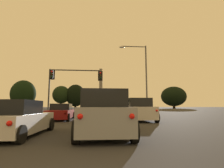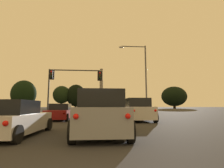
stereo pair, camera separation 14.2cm
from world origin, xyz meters
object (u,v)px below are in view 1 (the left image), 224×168
(street_lamp, at_px, (142,72))
(sedan_left_lane_front, at_px, (61,112))
(suv_right_lane_front, at_px, (138,110))
(traffic_light_overhead_left, at_px, (68,80))
(suv_center_lane_second, at_px, (103,113))
(hatchback_left_lane_second, at_px, (17,119))
(smokestack, at_px, (101,92))
(suv_center_lane_front, at_px, (96,110))

(street_lamp, bearing_deg, sedan_left_lane_front, -144.75)
(suv_right_lane_front, height_order, traffic_light_overhead_left, traffic_light_overhead_left)
(suv_right_lane_front, xyz_separation_m, traffic_light_overhead_left, (-7.02, 7.12, 3.57))
(suv_center_lane_second, height_order, hatchback_left_lane_second, suv_center_lane_second)
(suv_center_lane_second, height_order, street_lamp, street_lamp)
(suv_right_lane_front, relative_size, traffic_light_overhead_left, 0.73)
(hatchback_left_lane_second, bearing_deg, traffic_light_overhead_left, 93.70)
(hatchback_left_lane_second, distance_m, traffic_light_overhead_left, 14.72)
(traffic_light_overhead_left, relative_size, street_lamp, 0.71)
(sedan_left_lane_front, xyz_separation_m, street_lamp, (9.25, 6.54, 5.12))
(smokestack, bearing_deg, suv_right_lane_front, -90.39)
(suv_right_lane_front, bearing_deg, sedan_left_lane_front, 167.16)
(sedan_left_lane_front, relative_size, street_lamp, 0.50)
(sedan_left_lane_front, xyz_separation_m, traffic_light_overhead_left, (-0.40, 5.63, 3.80))
(suv_center_lane_front, xyz_separation_m, street_lamp, (6.14, 8.16, 4.90))
(suv_center_lane_second, distance_m, suv_center_lane_front, 6.75)
(suv_center_lane_second, bearing_deg, suv_right_lane_front, 65.17)
(suv_center_lane_second, relative_size, suv_right_lane_front, 1.00)
(suv_center_lane_second, distance_m, street_lamp, 16.74)
(smokestack, bearing_deg, street_lamp, -89.42)
(suv_center_lane_front, xyz_separation_m, smokestack, (4.61, 161.15, 14.52))
(suv_center_lane_second, xyz_separation_m, traffic_light_overhead_left, (-3.82, 14.00, 3.57))
(hatchback_left_lane_second, height_order, street_lamp, street_lamp)
(traffic_light_overhead_left, relative_size, smokestack, 0.17)
(street_lamp, relative_size, smokestack, 0.24)
(hatchback_left_lane_second, relative_size, suv_center_lane_front, 0.85)
(suv_right_lane_front, bearing_deg, street_lamp, 71.74)
(suv_center_lane_second, distance_m, smokestack, 168.57)
(hatchback_left_lane_second, xyz_separation_m, suv_center_lane_front, (3.19, 6.96, 0.23))
(sedan_left_lane_front, relative_size, traffic_light_overhead_left, 0.71)
(hatchback_left_lane_second, relative_size, street_lamp, 0.44)
(suv_center_lane_second, relative_size, sedan_left_lane_front, 1.04)
(traffic_light_overhead_left, bearing_deg, street_lamp, 5.34)
(traffic_light_overhead_left, bearing_deg, smokestack, 86.98)
(suv_center_lane_second, relative_size, suv_center_lane_front, 1.00)
(suv_center_lane_front, height_order, smokestack, smokestack)
(suv_right_lane_front, relative_size, street_lamp, 0.52)
(sedan_left_lane_front, xyz_separation_m, suv_center_lane_front, (3.10, -1.63, 0.23))
(suv_center_lane_front, xyz_separation_m, suv_right_lane_front, (3.52, 0.14, 0.00))
(hatchback_left_lane_second, height_order, suv_right_lane_front, suv_right_lane_front)
(street_lamp, bearing_deg, suv_center_lane_front, -126.98)
(sedan_left_lane_front, relative_size, suv_center_lane_front, 0.96)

